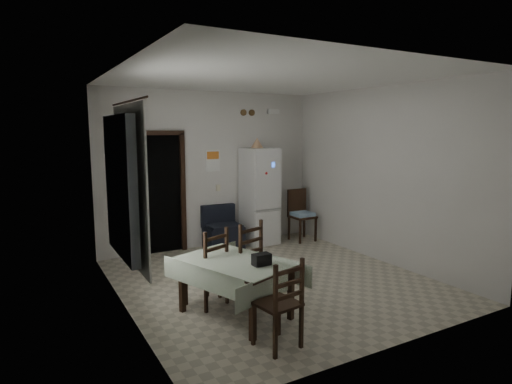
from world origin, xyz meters
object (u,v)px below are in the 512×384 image
object	(u,v)px
navy_seat	(223,228)
corner_chair	(302,215)
dining_table	(235,288)
dining_chair_near_head	(277,302)
fridge	(260,196)
dining_chair_far_left	(206,266)
dining_chair_far_right	(240,259)

from	to	relation	value
navy_seat	corner_chair	bearing A→B (deg)	-4.67
dining_table	dining_chair_near_head	world-z (taller)	dining_chair_near_head
corner_chair	dining_chair_near_head	size ratio (longest dim) A/B	1.08
corner_chair	dining_chair_near_head	xyz separation A→B (m)	(-2.69, -3.34, -0.04)
dining_chair_near_head	fridge	bearing A→B (deg)	-126.20
fridge	dining_chair_far_left	distance (m)	3.08
fridge	dining_chair_far_left	world-z (taller)	fridge
fridge	dining_chair_near_head	world-z (taller)	fridge
corner_chair	dining_chair_far_right	size ratio (longest dim) A/B	0.98
dining_table	dining_chair_near_head	size ratio (longest dim) A/B	1.39
navy_seat	dining_chair_near_head	world-z (taller)	dining_chair_near_head
dining_chair_far_left	corner_chair	bearing A→B (deg)	-166.22
dining_table	navy_seat	bearing A→B (deg)	47.36
dining_chair_far_left	dining_table	bearing A→B (deg)	88.94
dining_chair_far_left	dining_chair_far_right	distance (m)	0.48
dining_chair_far_right	dining_chair_near_head	distance (m)	1.36
dining_table	dining_chair_near_head	bearing A→B (deg)	-107.95
navy_seat	dining_table	xyz separation A→B (m)	(-1.11, -2.72, -0.06)
dining_table	dining_chair_far_left	xyz separation A→B (m)	(-0.17, 0.47, 0.16)
dining_chair_far_left	dining_chair_near_head	xyz separation A→B (m)	(0.21, -1.34, -0.03)
dining_table	dining_chair_far_right	distance (m)	0.59
fridge	dining_chair_far_right	world-z (taller)	fridge
fridge	dining_chair_near_head	size ratio (longest dim) A/B	1.97
fridge	dining_chair_far_right	xyz separation A→B (m)	(-1.58, -2.26, -0.40)
navy_seat	corner_chair	distance (m)	1.64
corner_chair	dining_chair_far_right	bearing A→B (deg)	-141.18
dining_chair_far_left	navy_seat	bearing A→B (deg)	-140.54
fridge	dining_chair_near_head	xyz separation A→B (m)	(-1.85, -3.59, -0.46)
fridge	dining_chair_far_left	size ratio (longest dim) A/B	1.86
fridge	corner_chair	world-z (taller)	fridge
navy_seat	dining_chair_far_right	distance (m)	2.40
corner_chair	dining_chair_far_right	xyz separation A→B (m)	(-2.42, -2.01, 0.01)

